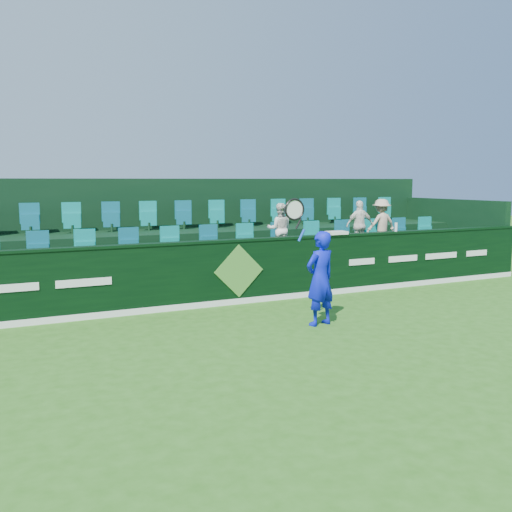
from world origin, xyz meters
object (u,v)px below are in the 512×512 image
spectator_middle (360,225)px  towel (336,233)px  spectator_left (280,229)px  drinks_bottle (396,227)px  tennis_player (320,278)px  spectator_right (381,224)px

spectator_middle → towel: 1.83m
spectator_left → towel: bearing=150.8°
spectator_middle → drinks_bottle: bearing=111.4°
tennis_player → spectator_left: tennis_player is taller
tennis_player → towel: bearing=50.8°
tennis_player → spectator_middle: size_ratio=1.86×
spectator_left → towel: size_ratio=2.66×
spectator_middle → spectator_right: size_ratio=0.98×
tennis_player → spectator_left: (1.02, 3.41, 0.55)m
spectator_left → drinks_bottle: 2.78m
towel → drinks_bottle: 1.69m
tennis_player → spectator_left: bearing=73.4°
spectator_middle → spectator_right: 0.68m
drinks_bottle → spectator_left: bearing=156.2°
spectator_right → drinks_bottle: 1.20m
tennis_player → spectator_middle: 4.80m
spectator_middle → towel: bearing=47.1°
spectator_left → spectator_right: spectator_right is taller
spectator_right → towel: (-2.13, -1.12, -0.06)m
towel → spectator_right: bearing=27.7°
spectator_left → spectator_right: (2.98, 0.00, 0.03)m
spectator_left → spectator_middle: bearing=-156.4°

